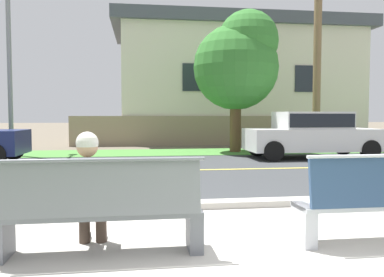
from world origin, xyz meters
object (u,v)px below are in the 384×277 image
(seated_person_olive, at_px, (89,187))
(car_white_near, at_px, (311,132))
(bench_left, at_px, (100,211))
(streetlamp, at_px, (10,35))
(shade_tree_left, at_px, (239,61))

(seated_person_olive, xyz_separation_m, car_white_near, (6.21, 8.28, 0.18))
(bench_left, bearing_deg, streetlamp, 110.60)
(seated_person_olive, relative_size, streetlamp, 0.17)
(car_white_near, bearing_deg, shade_tree_left, 128.00)
(car_white_near, xyz_separation_m, shade_tree_left, (-1.87, 2.40, 2.65))
(streetlamp, bearing_deg, shade_tree_left, -0.14)
(streetlamp, relative_size, shade_tree_left, 1.39)
(seated_person_olive, xyz_separation_m, shade_tree_left, (4.34, 10.67, 2.83))
(streetlamp, bearing_deg, car_white_near, -13.37)
(bench_left, bearing_deg, shade_tree_left, 68.77)
(bench_left, height_order, seated_person_olive, seated_person_olive)
(car_white_near, bearing_deg, bench_left, -125.77)
(car_white_near, relative_size, shade_tree_left, 0.80)
(seated_person_olive, bearing_deg, bench_left, -54.12)
(bench_left, bearing_deg, car_white_near, 54.23)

